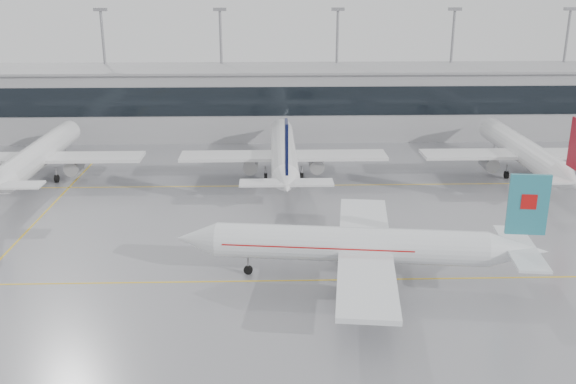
{
  "coord_description": "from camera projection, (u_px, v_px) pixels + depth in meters",
  "views": [
    {
      "loc": [
        -2.02,
        -55.73,
        27.41
      ],
      "look_at": [
        0.0,
        12.0,
        5.0
      ],
      "focal_mm": 40.0,
      "sensor_mm": 36.0,
      "label": 1
    }
  ],
  "objects": [
    {
      "name": "ground",
      "position": [
        292.0,
        281.0,
        61.55
      ],
      "size": [
        320.0,
        320.0,
        0.0
      ],
      "primitive_type": "plane",
      "color": "gray",
      "rests_on": "ground"
    },
    {
      "name": "taxi_line_main",
      "position": [
        292.0,
        280.0,
        61.55
      ],
      "size": [
        120.0,
        0.25,
        0.01
      ],
      "primitive_type": "cube",
      "color": "yellow",
      "rests_on": "ground"
    },
    {
      "name": "taxi_line_north",
      "position": [
        284.0,
        186.0,
        90.02
      ],
      "size": [
        120.0,
        0.25,
        0.01
      ],
      "primitive_type": "cube",
      "color": "yellow",
      "rests_on": "ground"
    },
    {
      "name": "taxi_line_cross",
      "position": [
        31.0,
        227.0,
        74.93
      ],
      "size": [
        0.25,
        60.0,
        0.01
      ],
      "primitive_type": "cube",
      "color": "yellow",
      "rests_on": "ground"
    },
    {
      "name": "terminal",
      "position": [
        280.0,
        102.0,
        118.5
      ],
      "size": [
        180.0,
        15.0,
        12.0
      ],
      "primitive_type": "cube",
      "color": "#959599",
      "rests_on": "ground"
    },
    {
      "name": "terminal_glass",
      "position": [
        281.0,
        101.0,
        110.87
      ],
      "size": [
        180.0,
        0.2,
        5.0
      ],
      "primitive_type": "cube",
      "color": "black",
      "rests_on": "ground"
    },
    {
      "name": "terminal_roof",
      "position": [
        280.0,
        68.0,
        116.55
      ],
      "size": [
        182.0,
        16.0,
        0.4
      ],
      "primitive_type": "cube",
      "color": "gray",
      "rests_on": "ground"
    },
    {
      "name": "light_masts",
      "position": [
        279.0,
        58.0,
        121.89
      ],
      "size": [
        156.4,
        1.0,
        22.6
      ],
      "color": "gray",
      "rests_on": "ground"
    },
    {
      "name": "air_canada_jet",
      "position": [
        363.0,
        246.0,
        60.82
      ],
      "size": [
        35.33,
        28.12,
        10.96
      ],
      "rotation": [
        0.0,
        0.0,
        3.02
      ],
      "color": "white",
      "rests_on": "ground"
    },
    {
      "name": "parked_jet_b",
      "position": [
        38.0,
        155.0,
        91.36
      ],
      "size": [
        29.64,
        36.96,
        11.72
      ],
      "rotation": [
        0.0,
        0.0,
        1.57
      ],
      "color": "silver",
      "rests_on": "ground"
    },
    {
      "name": "parked_jet_c",
      "position": [
        284.0,
        153.0,
        92.35
      ],
      "size": [
        29.64,
        36.96,
        11.72
      ],
      "rotation": [
        0.0,
        0.0,
        1.57
      ],
      "color": "silver",
      "rests_on": "ground"
    },
    {
      "name": "parked_jet_d",
      "position": [
        523.0,
        151.0,
        93.34
      ],
      "size": [
        29.64,
        36.96,
        11.72
      ],
      "rotation": [
        0.0,
        0.0,
        1.57
      ],
      "color": "silver",
      "rests_on": "ground"
    }
  ]
}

